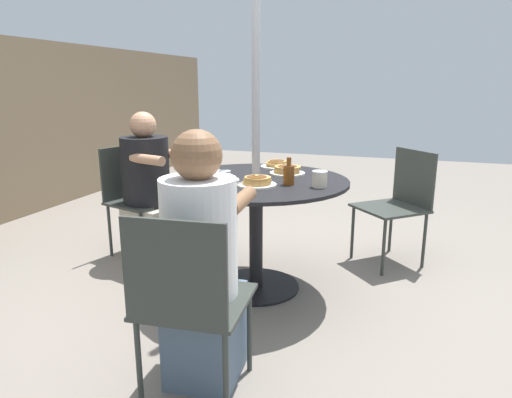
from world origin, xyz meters
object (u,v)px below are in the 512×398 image
Objects in this scene: syrup_bottle at (289,174)px; patio_chair_east at (399,199)px; pancake_plate_b at (206,171)px; coffee_cup at (320,179)px; pancake_plate_e at (277,165)px; pancake_plate_c at (287,171)px; drinking_glass_a at (225,181)px; patio_table at (256,202)px; diner_north at (202,271)px; diner_south at (149,193)px; pancake_plate_a at (220,179)px; patio_chair_north at (188,297)px; pancake_plate_d at (257,182)px; patio_chair_south at (134,193)px.

patio_chair_east is at bearing -35.59° from syrup_bottle.
pancake_plate_b is 0.83m from coffee_cup.
patio_chair_east is at bearing -68.11° from pancake_plate_e.
pancake_plate_c is 2.09× the size of drinking_glass_a.
patio_table is 0.42m from drinking_glass_a.
patio_chair_east is (0.80, -0.87, -0.10)m from patio_table.
diner_north reaches higher than pancake_plate_e.
pancake_plate_a is (-0.41, -0.77, 0.24)m from diner_south.
patio_chair_north is 0.75× the size of diner_south.
patio_chair_east is (1.97, -0.76, 0.00)m from patio_chair_north.
pancake_plate_e is (0.63, 0.06, -0.00)m from pancake_plate_d.
patio_chair_east and patio_chair_south have the same top height.
pancake_plate_d is 0.63m from pancake_plate_e.
diner_south is 4.77× the size of pancake_plate_b.
coffee_cup is at bearing 111.15° from patio_chair_east.
pancake_plate_b is at bearing 60.60° from pancake_plate_d.
patio_table is at bearing -55.77° from pancake_plate_a.
syrup_bottle reaches higher than pancake_plate_a.
pancake_plate_b is at bearing 77.46° from patio_chair_east.
patio_chair_north is 1.16m from coffee_cup.
pancake_plate_b is (1.25, 0.49, 0.27)m from patio_chair_north.
diner_south is at bearing 73.86° from patio_table.
diner_north is 1.00m from coffee_cup.
pancake_plate_c is (0.15, -0.52, 0.00)m from pancake_plate_b.
diner_south is 4.77× the size of pancake_plate_c.
drinking_glass_a is at bearing 117.60° from coffee_cup.
pancake_plate_b is at bearing 43.03° from pancake_plate_a.
pancake_plate_a is 1.44× the size of syrup_bottle.
patio_chair_north is (-1.17, -0.11, -0.10)m from patio_table.
patio_table is 1.38× the size of patio_chair_south.
coffee_cup is at bearing 64.49° from diner_north.
diner_north is 1.20m from pancake_plate_b.
patio_chair_south is 8.89× the size of coffee_cup.
patio_chair_east reaches higher than coffee_cup.
pancake_plate_a is at bearing 161.18° from pancake_plate_e.
diner_south reaches higher than patio_chair_north.
coffee_cup reaches higher than pancake_plate_d.
pancake_plate_a is (-0.46, -0.94, 0.27)m from patio_chair_south.
pancake_plate_a is at bearing 102.74° from diner_north.
syrup_bottle is (-0.41, -1.37, 0.32)m from patio_chair_south.
drinking_glass_a is at bearing 98.34° from patio_chair_east.
patio_table is 0.33m from syrup_bottle.
patio_chair_south is 0.75× the size of diner_south.
patio_chair_north is 5.18× the size of syrup_bottle.
diner_south reaches higher than patio_table.
patio_chair_east is 0.97m from pancake_plate_e.
pancake_plate_a is at bearing 29.10° from drinking_glass_a.
diner_north is at bearing -166.24° from drinking_glass_a.
pancake_plate_e is 0.58m from syrup_bottle.
pancake_plate_d reaches higher than pancake_plate_b.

